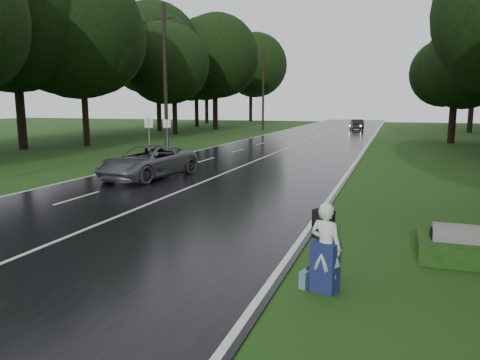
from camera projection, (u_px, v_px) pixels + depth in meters
The scene contains 17 objects.
ground at pixel (116, 218), 13.79m from camera, with size 160.00×160.00×0.00m, color #1F4213.
road at pixel (277, 152), 32.44m from camera, with size 12.00×140.00×0.04m, color black.
lane_center at pixel (277, 152), 32.44m from camera, with size 0.12×140.00×0.01m, color silver.
grey_car at pixel (148, 162), 21.05m from camera, with size 2.47×5.35×1.49m, color #4E5254.
far_car at pixel (357, 125), 59.97m from camera, with size 1.47×4.20×1.38m, color black.
hitchhiker at pixel (325, 250), 8.34m from camera, with size 0.72×0.70×1.70m.
suitcase at pixel (307, 277), 8.67m from camera, with size 0.14×0.47×0.33m, color teal.
culvert at pixel (468, 259), 10.16m from camera, with size 0.80×0.80×1.61m, color slate.
utility_pole_mid at pixel (167, 150), 34.51m from camera, with size 1.80×0.28×10.69m, color black, non-canonical shape.
utility_pole_far at pixel (263, 130), 59.23m from camera, with size 1.80×0.28×10.40m, color black, non-canonical shape.
road_sign_a at pixel (150, 157), 29.58m from camera, with size 0.61×0.10×2.55m, color white, non-canonical shape.
road_sign_b at pixel (168, 153), 31.88m from camera, with size 0.57×0.10×2.39m, color white, non-canonical shape.
tree_left_d at pixel (87, 146), 37.43m from camera, with size 9.96×9.96×15.56m, color black, non-canonical shape.
tree_left_e at pixel (175, 134), 51.88m from camera, with size 8.68×8.68×13.57m, color black, non-canonical shape.
tree_left_f at pixel (215, 129), 62.18m from camera, with size 10.75×10.75×16.80m, color black, non-canonical shape.
tree_right_e at pixel (451, 143), 40.17m from camera, with size 7.44×7.44×11.63m, color black, non-canonical shape.
tree_right_f at pixel (469, 132), 55.12m from camera, with size 8.59×8.59×13.42m, color black, non-canonical shape.
Camera 1 is at (7.93, -11.45, 3.47)m, focal length 33.76 mm.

